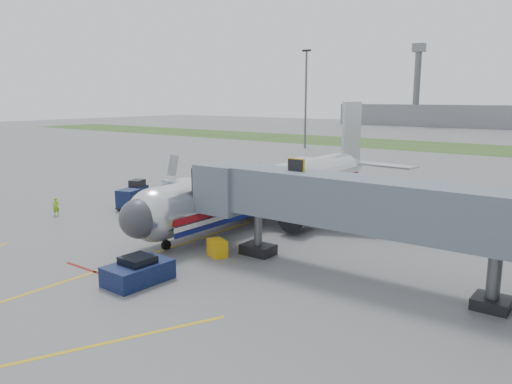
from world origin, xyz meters
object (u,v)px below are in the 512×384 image
Objects in this scene: pushback_tug at (138,271)px; belt_loader at (243,208)px; airliner at (273,187)px; baggage_tug at (137,189)px; ramp_worker at (56,207)px.

belt_loader is at bearing 109.01° from pushback_tug.
airliner is 12.40× the size of baggage_tug.
ramp_worker is (-15.71, -12.19, -1.81)m from airliner.
ramp_worker is (-19.26, 6.55, 0.17)m from pushback_tug.
ramp_worker reaches higher than pushback_tug.
airliner reaches higher than pushback_tug.
airliner is 9.16× the size of pushback_tug.
airliner is 19.18m from pushback_tug.
belt_loader is at bearing 1.55° from baggage_tug.
ramp_worker is at bearing -82.80° from baggage_tug.
belt_loader reaches higher than baggage_tug.
belt_loader is at bearing -154.33° from airliner.
airliner is at bearing -9.20° from ramp_worker.
belt_loader is at bearing -7.26° from ramp_worker.
baggage_tug is 1.72× the size of ramp_worker.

